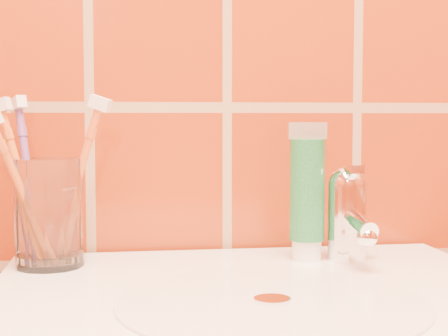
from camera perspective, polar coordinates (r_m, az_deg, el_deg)
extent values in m
cylinder|color=silver|center=(0.67, 4.03, -11.06)|extent=(0.30, 0.30, 0.00)
cylinder|color=white|center=(0.67, 4.03, -10.89)|extent=(0.04, 0.04, 0.00)
cylinder|color=white|center=(0.84, -14.36, -3.63)|extent=(0.09, 0.09, 0.13)
cylinder|color=white|center=(0.87, 6.88, -6.76)|extent=(0.04, 0.04, 0.03)
cylinder|color=#165F2E|center=(0.86, 6.93, -1.80)|extent=(0.04, 0.04, 0.13)
cube|color=beige|center=(0.86, 6.97, 3.10)|extent=(0.05, 0.01, 0.02)
cylinder|color=white|center=(0.87, 10.17, -4.50)|extent=(0.05, 0.05, 0.09)
sphere|color=white|center=(0.86, 10.21, -1.38)|extent=(0.05, 0.05, 0.05)
cylinder|color=white|center=(0.83, 11.02, -4.37)|extent=(0.02, 0.09, 0.03)
cube|color=white|center=(0.85, 10.49, -0.25)|extent=(0.02, 0.06, 0.01)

